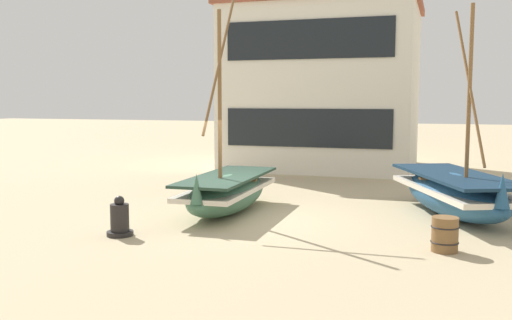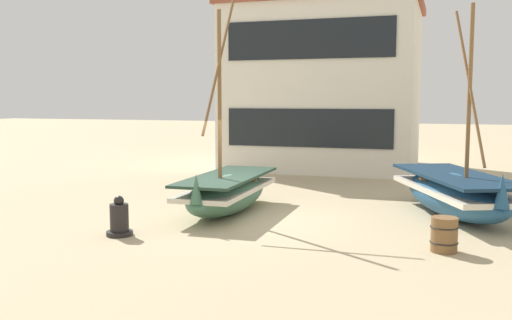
{
  "view_description": "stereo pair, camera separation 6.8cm",
  "coord_description": "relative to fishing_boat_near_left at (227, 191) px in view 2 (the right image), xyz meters",
  "views": [
    {
      "loc": [
        4.76,
        -13.49,
        3.03
      ],
      "look_at": [
        0.0,
        1.0,
        1.4
      ],
      "focal_mm": 40.08,
      "sensor_mm": 36.0,
      "label": 1
    },
    {
      "loc": [
        4.82,
        -13.47,
        3.03
      ],
      "look_at": [
        0.0,
        1.0,
        1.4
      ],
      "focal_mm": 40.08,
      "sensor_mm": 36.0,
      "label": 2
    }
  ],
  "objects": [
    {
      "name": "ground_plane",
      "position": [
        0.69,
        -0.63,
        -0.57
      ],
      "size": [
        120.0,
        120.0,
        0.0
      ],
      "primitive_type": "plane",
      "color": "tan"
    },
    {
      "name": "fishing_boat_near_left",
      "position": [
        0.0,
        0.0,
        0.0
      ],
      "size": [
        1.64,
        4.5,
        5.77
      ],
      "color": "#427056",
      "rests_on": "ground"
    },
    {
      "name": "fishing_boat_centre_large",
      "position": [
        5.79,
        1.39,
        0.05
      ],
      "size": [
        3.51,
        5.24,
        5.33
      ],
      "color": "#23517A",
      "rests_on": "ground"
    },
    {
      "name": "capstan_winch",
      "position": [
        -1.33,
        -3.21,
        -0.22
      ],
      "size": [
        0.59,
        0.59,
        0.9
      ],
      "color": "black",
      "rests_on": "ground"
    },
    {
      "name": "wooden_barrel",
      "position": [
        5.55,
        -2.36,
        -0.22
      ],
      "size": [
        0.56,
        0.56,
        0.7
      ],
      "color": "brown",
      "rests_on": "ground"
    },
    {
      "name": "harbor_building_main",
      "position": [
        0.34,
        11.06,
        3.04
      ],
      "size": [
        8.21,
        6.61,
        7.19
      ],
      "color": "silver",
      "rests_on": "ground"
    }
  ]
}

